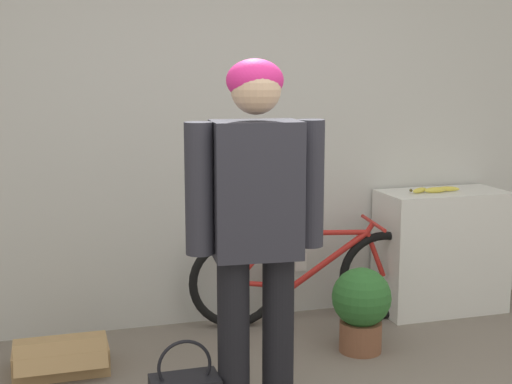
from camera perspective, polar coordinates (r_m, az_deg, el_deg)
wall_back at (r=4.62m, az=-2.84°, el=5.34°), size 8.00×0.07×2.60m
side_shelf at (r=5.10m, az=14.57°, el=-4.59°), size 0.86×0.42×0.84m
person at (r=3.21m, az=-0.01°, el=-1.76°), size 0.64×0.29×1.71m
bicycle at (r=4.71m, az=4.36°, el=-6.71°), size 1.59×0.46×0.67m
banana at (r=4.94m, az=14.04°, el=0.18°), size 0.36×0.10×0.04m
cardboard_box at (r=4.20m, az=-15.33°, el=-12.66°), size 0.51×0.37×0.21m
potted_plant at (r=4.30m, az=8.42°, el=-8.98°), size 0.35×0.35×0.51m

